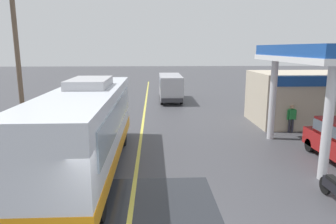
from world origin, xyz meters
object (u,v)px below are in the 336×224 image
pedestrian_near_pump (292,117)px  minibus_opposing_lane (170,85)px  coach_bus_main (87,130)px  motorcycle_parked_forecourt (336,189)px

pedestrian_near_pump → minibus_opposing_lane: bearing=119.4°
coach_bus_main → motorcycle_parked_forecourt: 9.24m
minibus_opposing_lane → motorcycle_parked_forecourt: 20.51m
minibus_opposing_lane → pedestrian_near_pump: 13.37m
coach_bus_main → minibus_opposing_lane: 17.43m
coach_bus_main → pedestrian_near_pump: 12.10m
coach_bus_main → motorcycle_parked_forecourt: coach_bus_main is taller
motorcycle_parked_forecourt → pedestrian_near_pump: pedestrian_near_pump is taller
pedestrian_near_pump → coach_bus_main: bearing=-154.2°
coach_bus_main → minibus_opposing_lane: coach_bus_main is taller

